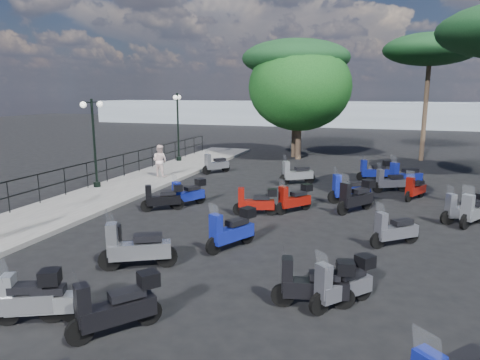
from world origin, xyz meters
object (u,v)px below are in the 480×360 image
(scooter_8, at_px, (256,202))
(scooter_10, at_px, (296,174))
(scooter_5, at_px, (216,165))
(pine_0, at_px, (430,50))
(scooter_3, at_px, (163,198))
(scooter_16, at_px, (374,171))
(scooter_20, at_px, (415,189))
(pedestrian_far, at_px, (160,161))
(scooter_9, at_px, (294,199))
(pine_2, at_px, (296,59))
(scooter_14, at_px, (356,197))
(broadleaf_tree, at_px, (300,87))
(scooter_19, at_px, (394,231))
(lamp_post_2, at_px, (178,123))
(scooter_18, at_px, (343,284))
(scooter_2, at_px, (137,247))
(scooter_11, at_px, (116,307))
(lamp_post_1, at_px, (94,137))
(scooter_13, at_px, (232,231))
(scooter_7, at_px, (36,302))
(scooter_25, at_px, (465,209))
(scooter_26, at_px, (390,182))
(scooter_12, at_px, (314,284))
(scooter_0, at_px, (17,298))
(scooter_1, at_px, (136,249))
(scooter_15, at_px, (349,190))
(scooter_21, at_px, (404,177))
(scooter_4, at_px, (188,194))

(scooter_8, height_order, scooter_10, scooter_10)
(scooter_5, relative_size, pine_0, 0.19)
(scooter_3, bearing_deg, scooter_16, -75.82)
(scooter_16, relative_size, scooter_20, 1.12)
(scooter_16, bearing_deg, pedestrian_far, 84.70)
(scooter_9, xyz_separation_m, pine_2, (-2.72, 13.16, 5.79))
(scooter_14, distance_m, scooter_20, 3.32)
(scooter_9, bearing_deg, broadleaf_tree, -41.71)
(scooter_10, distance_m, scooter_19, 8.26)
(lamp_post_2, distance_m, scooter_18, 18.66)
(scooter_2, bearing_deg, scooter_14, -62.05)
(pine_2, bearing_deg, lamp_post_2, -142.19)
(scooter_11, bearing_deg, scooter_2, -25.57)
(lamp_post_1, relative_size, scooter_3, 2.78)
(scooter_13, bearing_deg, scooter_7, 93.61)
(scooter_18, xyz_separation_m, scooter_25, (3.21, 6.85, 0.00))
(scooter_7, relative_size, scooter_19, 1.12)
(scooter_5, height_order, scooter_26, scooter_5)
(scooter_18, bearing_deg, scooter_20, -60.27)
(lamp_post_1, distance_m, scooter_9, 9.03)
(scooter_14, bearing_deg, scooter_12, 122.91)
(scooter_9, height_order, broadleaf_tree, broadleaf_tree)
(scooter_26, bearing_deg, pine_0, -39.61)
(scooter_7, height_order, scooter_18, scooter_18)
(pedestrian_far, height_order, scooter_13, pedestrian_far)
(scooter_14, distance_m, broadleaf_tree, 13.00)
(scooter_26, bearing_deg, scooter_2, 121.23)
(pine_0, bearing_deg, scooter_19, -96.44)
(scooter_10, relative_size, scooter_12, 0.94)
(scooter_13, relative_size, scooter_16, 1.00)
(scooter_11, relative_size, scooter_14, 0.90)
(scooter_0, relative_size, scooter_20, 1.12)
(scooter_19, xyz_separation_m, scooter_20, (0.87, 5.78, -0.02))
(scooter_9, xyz_separation_m, scooter_20, (4.15, 3.28, -0.05))
(scooter_1, height_order, scooter_15, scooter_1)
(scooter_11, height_order, pine_2, pine_2)
(scooter_1, distance_m, scooter_15, 9.17)
(scooter_14, relative_size, scooter_20, 1.11)
(scooter_3, bearing_deg, scooter_26, -87.85)
(scooter_12, xyz_separation_m, scooter_21, (2.10, 12.03, 0.03))
(scooter_5, relative_size, scooter_12, 0.90)
(scooter_8, distance_m, scooter_18, 6.60)
(pine_0, bearing_deg, scooter_18, -97.99)
(scooter_8, height_order, scooter_9, scooter_9)
(scooter_1, relative_size, broadleaf_tree, 0.24)
(scooter_15, distance_m, broadleaf_tree, 11.77)
(scooter_4, xyz_separation_m, scooter_16, (6.45, 6.97, 0.02))
(scooter_7, bearing_deg, scooter_1, -33.24)
(scooter_0, bearing_deg, scooter_20, -57.34)
(scooter_8, xyz_separation_m, scooter_15, (2.91, 2.78, 0.03))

